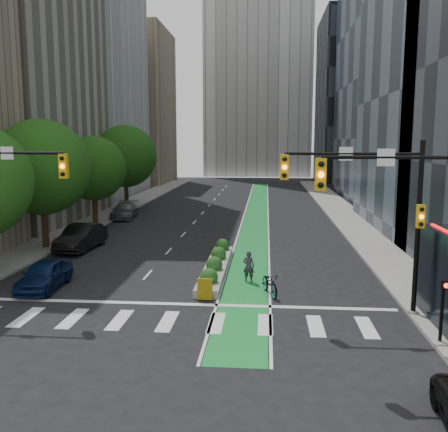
% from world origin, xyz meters
% --- Properties ---
extents(ground, '(160.00, 160.00, 0.00)m').
position_xyz_m(ground, '(0.00, 0.00, 0.00)').
color(ground, black).
rests_on(ground, ground).
extents(sidewalk_left, '(3.60, 90.00, 0.15)m').
position_xyz_m(sidewalk_left, '(-11.80, 25.00, 0.07)').
color(sidewalk_left, gray).
rests_on(sidewalk_left, ground).
extents(sidewalk_right, '(3.60, 90.00, 0.15)m').
position_xyz_m(sidewalk_right, '(11.80, 25.00, 0.07)').
color(sidewalk_right, gray).
rests_on(sidewalk_right, ground).
extents(bike_lane_paint, '(2.20, 70.00, 0.01)m').
position_xyz_m(bike_lane_paint, '(3.00, 30.00, 0.01)').
color(bike_lane_paint, '#188633').
rests_on(bike_lane_paint, ground).
extents(building_lt_mid, '(14.00, 22.00, 48.00)m').
position_xyz_m(building_lt_mid, '(-21.00, 45.00, 24.00)').
color(building_lt_mid, silver).
rests_on(building_lt_mid, ground).
extents(building_tan_far, '(14.00, 16.00, 26.00)m').
position_xyz_m(building_tan_far, '(-20.00, 66.00, 13.00)').
color(building_tan_far, tan).
rests_on(building_tan_far, ground).
extents(building_glass_far, '(14.00, 24.00, 42.00)m').
position_xyz_m(building_glass_far, '(21.00, 45.00, 21.00)').
color(building_glass_far, '#19212D').
rests_on(building_glass_far, ground).
extents(building_dark_end, '(14.00, 18.00, 28.00)m').
position_xyz_m(building_dark_end, '(20.00, 68.00, 14.00)').
color(building_dark_end, black).
rests_on(building_dark_end, ground).
extents(building_distant, '(22.00, 16.00, 70.00)m').
position_xyz_m(building_distant, '(2.00, 90.00, 35.00)').
color(building_distant, silver).
rests_on(building_distant, ground).
extents(tree_mid, '(6.40, 6.40, 8.78)m').
position_xyz_m(tree_mid, '(-11.00, 12.00, 5.57)').
color(tree_mid, black).
rests_on(tree_mid, ground).
extents(tree_midfar, '(5.60, 5.60, 7.76)m').
position_xyz_m(tree_midfar, '(-11.00, 22.00, 4.95)').
color(tree_midfar, black).
rests_on(tree_midfar, ground).
extents(tree_far, '(6.60, 6.60, 9.00)m').
position_xyz_m(tree_far, '(-11.00, 32.00, 5.69)').
color(tree_far, black).
rests_on(tree_far, ground).
extents(signal_right, '(5.82, 0.51, 7.20)m').
position_xyz_m(signal_right, '(8.67, 0.47, 4.80)').
color(signal_right, black).
rests_on(signal_right, ground).
extents(signal_far_right, '(4.82, 0.51, 7.20)m').
position_xyz_m(signal_far_right, '(8.98, -4.03, 4.75)').
color(signal_far_right, black).
rests_on(signal_far_right, ground).
extents(median_planter, '(1.20, 10.26, 1.10)m').
position_xyz_m(median_planter, '(1.20, 7.04, 0.37)').
color(median_planter, gray).
rests_on(median_planter, ground).
extents(ped_signal_post, '(0.32, 0.43, 2.46)m').
position_xyz_m(ped_signal_post, '(10.30, -2.58, 1.58)').
color(ped_signal_post, black).
rests_on(ped_signal_post, ground).
extents(bicycle, '(1.35, 2.26, 1.12)m').
position_xyz_m(bicycle, '(4.20, 2.98, 0.56)').
color(bicycle, gray).
rests_on(bicycle, ground).
extents(cyclist, '(0.66, 0.49, 1.65)m').
position_xyz_m(cyclist, '(3.10, 5.09, 0.82)').
color(cyclist, '#322D36').
rests_on(cyclist, ground).
extents(parked_car_left_near, '(1.85, 4.33, 1.46)m').
position_xyz_m(parked_car_left_near, '(-7.00, 3.00, 0.73)').
color(parked_car_left_near, '#0B1B43').
rests_on(parked_car_left_near, ground).
extents(parked_car_left_mid, '(2.09, 5.30, 1.72)m').
position_xyz_m(parked_car_left_mid, '(-8.49, 11.96, 0.86)').
color(parked_car_left_mid, black).
rests_on(parked_car_left_mid, ground).
extents(parked_car_left_far, '(2.56, 5.27, 1.48)m').
position_xyz_m(parked_car_left_far, '(-9.50, 25.88, 0.74)').
color(parked_car_left_far, '#5C5F61').
rests_on(parked_car_left_far, ground).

